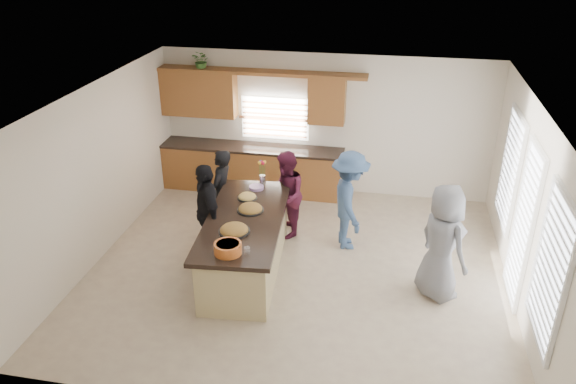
% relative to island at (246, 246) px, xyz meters
% --- Properties ---
extents(floor, '(6.50, 6.50, 0.00)m').
position_rel_island_xyz_m(floor, '(0.79, 0.22, -0.45)').
color(floor, beige).
rests_on(floor, ground).
extents(room_shell, '(6.52, 6.02, 2.81)m').
position_rel_island_xyz_m(room_shell, '(0.79, 0.22, 1.45)').
color(room_shell, silver).
rests_on(room_shell, ground).
extents(back_cabinetry, '(4.08, 0.66, 2.46)m').
position_rel_island_xyz_m(back_cabinetry, '(-0.68, 2.95, 0.46)').
color(back_cabinetry, brown).
rests_on(back_cabinetry, ground).
extents(right_wall_glazing, '(0.06, 4.00, 2.25)m').
position_rel_island_xyz_m(right_wall_glazing, '(4.01, 0.08, 0.89)').
color(right_wall_glazing, white).
rests_on(right_wall_glazing, ground).
extents(island, '(1.37, 2.79, 0.95)m').
position_rel_island_xyz_m(island, '(0.00, 0.00, 0.00)').
color(island, tan).
rests_on(island, ground).
extents(platter_front, '(0.46, 0.46, 0.19)m').
position_rel_island_xyz_m(platter_front, '(-0.03, -0.45, 0.53)').
color(platter_front, black).
rests_on(platter_front, island).
extents(platter_mid, '(0.42, 0.42, 0.17)m').
position_rel_island_xyz_m(platter_mid, '(0.03, 0.24, 0.52)').
color(platter_mid, black).
rests_on(platter_mid, island).
extents(platter_back, '(0.32, 0.32, 0.13)m').
position_rel_island_xyz_m(platter_back, '(-0.13, 0.64, 0.52)').
color(platter_back, black).
rests_on(platter_back, island).
extents(salad_bowl, '(0.38, 0.38, 0.15)m').
position_rel_island_xyz_m(salad_bowl, '(0.04, -1.02, 0.58)').
color(salad_bowl, '#CE6325').
rests_on(salad_bowl, island).
extents(clear_cup, '(0.08, 0.08, 0.09)m').
position_rel_island_xyz_m(clear_cup, '(0.30, -0.98, 0.54)').
color(clear_cup, white).
rests_on(clear_cup, island).
extents(plate_stack, '(0.25, 0.25, 0.05)m').
position_rel_island_xyz_m(plate_stack, '(-0.07, 1.03, 0.52)').
color(plate_stack, '#C898DD').
rests_on(plate_stack, island).
extents(flower_vase, '(0.14, 0.14, 0.42)m').
position_rel_island_xyz_m(flower_vase, '(-0.02, 1.25, 0.73)').
color(flower_vase, silver).
rests_on(flower_vase, island).
extents(potted_plant, '(0.44, 0.42, 0.39)m').
position_rel_island_xyz_m(potted_plant, '(-1.61, 3.04, 2.14)').
color(potted_plant, '#3F762F').
rests_on(potted_plant, back_cabinetry).
extents(woman_left_back, '(0.44, 0.61, 1.55)m').
position_rel_island_xyz_m(woman_left_back, '(-0.72, 1.13, 0.32)').
color(woman_left_back, black).
rests_on(woman_left_back, ground).
extents(woman_left_mid, '(0.78, 0.89, 1.55)m').
position_rel_island_xyz_m(woman_left_mid, '(0.40, 1.24, 0.32)').
color(woman_left_mid, '#581A34').
rests_on(woman_left_mid, ground).
extents(woman_left_front, '(0.88, 1.05, 1.68)m').
position_rel_island_xyz_m(woman_left_front, '(-0.68, 0.22, 0.39)').
color(woman_left_front, black).
rests_on(woman_left_front, ground).
extents(woman_right_back, '(0.91, 1.23, 1.71)m').
position_rel_island_xyz_m(woman_right_back, '(1.50, 1.07, 0.40)').
color(woman_right_back, '#375279').
rests_on(woman_right_back, ground).
extents(woman_right_front, '(0.98, 1.04, 1.78)m').
position_rel_island_xyz_m(woman_right_front, '(2.93, -0.08, 0.44)').
color(woman_right_front, slate).
rests_on(woman_right_front, ground).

